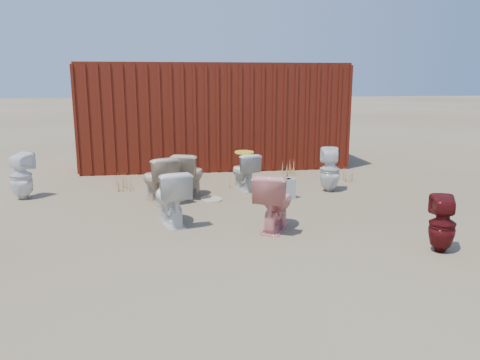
{
  "coord_description": "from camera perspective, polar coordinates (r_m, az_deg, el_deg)",
  "views": [
    {
      "loc": [
        -0.98,
        -6.23,
        2.03
      ],
      "look_at": [
        0.0,
        0.6,
        0.55
      ],
      "focal_mm": 35.0,
      "sensor_mm": 36.0,
      "label": 1
    }
  ],
  "objects": [
    {
      "name": "ground",
      "position": [
        6.63,
        0.74,
        -5.74
      ],
      "size": [
        100.0,
        100.0,
        0.0
      ],
      "primitive_type": "plane",
      "color": "brown",
      "rests_on": "ground"
    },
    {
      "name": "shipping_container",
      "position": [
        11.5,
        -3.3,
        7.96
      ],
      "size": [
        6.0,
        2.4,
        2.4
      ],
      "primitive_type": "cube",
      "color": "#531A0D",
      "rests_on": "ground"
    },
    {
      "name": "toilet_front_pink",
      "position": [
        6.44,
        4.25,
        -2.57
      ],
      "size": [
        0.76,
        0.91,
        0.81
      ],
      "primitive_type": "imported",
      "rotation": [
        0.0,
        0.0,
        2.67
      ],
      "color": "pink",
      "rests_on": "ground"
    },
    {
      "name": "toilet_front_c",
      "position": [
        6.72,
        -8.44,
        -2.09
      ],
      "size": [
        0.64,
        0.87,
        0.79
      ],
      "primitive_type": "imported",
      "rotation": [
        0.0,
        0.0,
        3.41
      ],
      "color": "white",
      "rests_on": "ground"
    },
    {
      "name": "toilet_front_maroon",
      "position": [
        6.1,
        23.43,
        -4.96
      ],
      "size": [
        0.4,
        0.4,
        0.69
      ],
      "primitive_type": "imported",
      "rotation": [
        0.0,
        0.0,
        2.82
      ],
      "color": "#500D0F",
      "rests_on": "ground"
    },
    {
      "name": "toilet_back_a",
      "position": [
        8.9,
        -25.13,
        0.45
      ],
      "size": [
        0.5,
        0.5,
        0.82
      ],
      "primitive_type": "imported",
      "rotation": [
        0.0,
        0.0,
        2.65
      ],
      "color": "white",
      "rests_on": "ground"
    },
    {
      "name": "toilet_back_beige_left",
      "position": [
        7.93,
        -9.98,
        0.04
      ],
      "size": [
        0.73,
        0.89,
        0.79
      ],
      "primitive_type": "imported",
      "rotation": [
        0.0,
        0.0,
        3.58
      ],
      "color": "#C7AD91",
      "rests_on": "ground"
    },
    {
      "name": "toilet_back_beige_right",
      "position": [
        8.27,
        -6.19,
        0.64
      ],
      "size": [
        0.68,
        0.88,
        0.79
      ],
      "primitive_type": "imported",
      "rotation": [
        0.0,
        0.0,
        2.79
      ],
      "color": "#C4AE8F",
      "rests_on": "ground"
    },
    {
      "name": "toilet_back_yellowlid",
      "position": [
        8.73,
        0.52,
        1.03
      ],
      "size": [
        0.57,
        0.77,
        0.7
      ],
      "primitive_type": "imported",
      "rotation": [
        0.0,
        0.0,
        3.43
      ],
      "color": "silver",
      "rests_on": "ground"
    },
    {
      "name": "toilet_back_e",
      "position": [
        8.78,
        10.89,
        1.24
      ],
      "size": [
        0.44,
        0.45,
        0.82
      ],
      "primitive_type": "imported",
      "rotation": [
        0.0,
        0.0,
        2.92
      ],
      "color": "white",
      "rests_on": "ground"
    },
    {
      "name": "yellow_lid",
      "position": [
        8.67,
        0.52,
        3.4
      ],
      "size": [
        0.36,
        0.45,
        0.02
      ],
      "primitive_type": "ellipsoid",
      "color": "yellow",
      "rests_on": "toilet_back_yellowlid"
    },
    {
      "name": "loose_tank",
      "position": [
        8.09,
        5.1,
        -1.2
      ],
      "size": [
        0.53,
        0.43,
        0.35
      ],
      "primitive_type": "cube",
      "rotation": [
        0.0,
        0.0,
        0.53
      ],
      "color": "silver",
      "rests_on": "ground"
    },
    {
      "name": "loose_lid_near",
      "position": [
        9.65,
        -7.55,
        -0.06
      ],
      "size": [
        0.48,
        0.56,
        0.02
      ],
      "primitive_type": "ellipsoid",
      "rotation": [
        0.0,
        0.0,
        0.22
      ],
      "color": "tan",
      "rests_on": "ground"
    },
    {
      "name": "loose_lid_far",
      "position": [
        8.1,
        -3.54,
        -2.33
      ],
      "size": [
        0.45,
        0.53,
        0.02
      ],
      "primitive_type": "ellipsoid",
      "rotation": [
        0.0,
        0.0,
        0.21
      ],
      "color": "#C5B58F",
      "rests_on": "ground"
    },
    {
      "name": "weed_clump_a",
      "position": [
        9.09,
        -13.93,
        -0.14
      ],
      "size": [
        0.36,
        0.36,
        0.31
      ],
      "primitive_type": "cone",
      "color": "#A87F43",
      "rests_on": "ground"
    },
    {
      "name": "weed_clump_b",
      "position": [
        9.08,
        -0.44,
        0.01
      ],
      "size": [
        0.32,
        0.32,
        0.25
      ],
      "primitive_type": "cone",
      "color": "#A87F43",
      "rests_on": "ground"
    },
    {
      "name": "weed_clump_c",
      "position": [
        9.81,
        12.68,
        0.72
      ],
      "size": [
        0.36,
        0.36,
        0.29
      ],
      "primitive_type": "cone",
      "color": "#A87F43",
      "rests_on": "ground"
    },
    {
      "name": "weed_clump_d",
      "position": [
        9.92,
        -8.92,
        0.89
      ],
      "size": [
        0.3,
        0.3,
        0.25
      ],
      "primitive_type": "cone",
      "color": "#A87F43",
      "rests_on": "ground"
    },
    {
      "name": "weed_clump_e",
      "position": [
        10.21,
        5.95,
        1.51
      ],
      "size": [
        0.34,
        0.34,
        0.32
      ],
      "primitive_type": "cone",
      "color": "#A87F43",
      "rests_on": "ground"
    },
    {
      "name": "weed_clump_f",
      "position": [
        8.21,
        23.45,
        -2.5
      ],
      "size": [
        0.28,
        0.28,
        0.2
      ],
      "primitive_type": "cone",
      "color": "#A87F43",
      "rests_on": "ground"
    }
  ]
}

